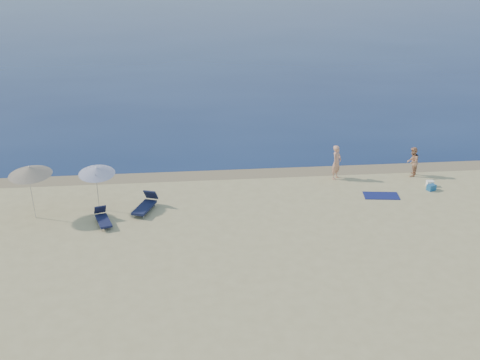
{
  "coord_description": "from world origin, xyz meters",
  "views": [
    {
      "loc": [
        -5.43,
        -10.23,
        11.59
      ],
      "look_at": [
        -2.71,
        16.0,
        1.0
      ],
      "focal_mm": 45.0,
      "sensor_mm": 36.0,
      "label": 1
    }
  ],
  "objects_px": {
    "person_left": "(337,162)",
    "blue_cooler": "(431,188)",
    "person_right": "(413,162)",
    "umbrella_near": "(97,171)"
  },
  "relations": [
    {
      "from": "blue_cooler",
      "to": "person_left",
      "type": "bearing_deg",
      "value": 131.32
    },
    {
      "from": "person_right",
      "to": "umbrella_near",
      "type": "bearing_deg",
      "value": -50.2
    },
    {
      "from": "person_right",
      "to": "person_left",
      "type": "bearing_deg",
      "value": -59.62
    },
    {
      "from": "blue_cooler",
      "to": "umbrella_near",
      "type": "bearing_deg",
      "value": 158.35
    },
    {
      "from": "blue_cooler",
      "to": "umbrella_near",
      "type": "relative_size",
      "value": 0.19
    },
    {
      "from": "person_right",
      "to": "blue_cooler",
      "type": "relative_size",
      "value": 3.81
    },
    {
      "from": "person_left",
      "to": "blue_cooler",
      "type": "xyz_separation_m",
      "value": [
        4.32,
        -2.05,
        -0.75
      ]
    },
    {
      "from": "umbrella_near",
      "to": "person_left",
      "type": "bearing_deg",
      "value": 7.0
    },
    {
      "from": "person_right",
      "to": "blue_cooler",
      "type": "xyz_separation_m",
      "value": [
        0.26,
        -2.01,
        -0.64
      ]
    },
    {
      "from": "person_left",
      "to": "person_right",
      "type": "xyz_separation_m",
      "value": [
        4.06,
        -0.04,
        -0.11
      ]
    }
  ]
}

